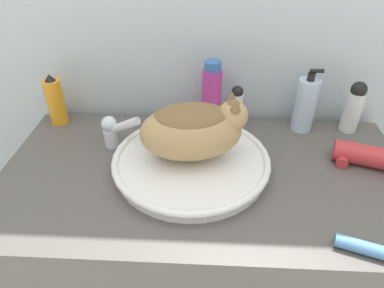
{
  "coord_description": "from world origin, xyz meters",
  "views": [
    {
      "loc": [
        -0.0,
        -0.43,
        1.47
      ],
      "look_at": [
        -0.04,
        0.3,
        0.95
      ],
      "focal_mm": 32.0,
      "sensor_mm": 36.0,
      "label": 1
    }
  ],
  "objects_px": {
    "shampoo_bottle_tall": "(213,96)",
    "spray_bottle_trigger": "(56,101)",
    "cream_tube": "(376,251)",
    "hair_dryer": "(367,156)",
    "cat": "(195,128)",
    "faucet": "(114,130)",
    "soap_pump_bottle": "(306,105)",
    "lotion_bottle_white": "(355,107)",
    "deodorant_stick": "(237,107)"
  },
  "relations": [
    {
      "from": "shampoo_bottle_tall",
      "to": "deodorant_stick",
      "type": "distance_m",
      "value": 0.09
    },
    {
      "from": "lotion_bottle_white",
      "to": "soap_pump_bottle",
      "type": "distance_m",
      "value": 0.15
    },
    {
      "from": "cream_tube",
      "to": "hair_dryer",
      "type": "bearing_deg",
      "value": 73.88
    },
    {
      "from": "soap_pump_bottle",
      "to": "cream_tube",
      "type": "xyz_separation_m",
      "value": [
        0.05,
        -0.5,
        -0.07
      ]
    },
    {
      "from": "spray_bottle_trigger",
      "to": "deodorant_stick",
      "type": "bearing_deg",
      "value": -0.0
    },
    {
      "from": "spray_bottle_trigger",
      "to": "cream_tube",
      "type": "relative_size",
      "value": 1.12
    },
    {
      "from": "faucet",
      "to": "hair_dryer",
      "type": "height_order",
      "value": "faucet"
    },
    {
      "from": "soap_pump_bottle",
      "to": "faucet",
      "type": "bearing_deg",
      "value": -167.29
    },
    {
      "from": "hair_dryer",
      "to": "cream_tube",
      "type": "bearing_deg",
      "value": -88.1
    },
    {
      "from": "shampoo_bottle_tall",
      "to": "hair_dryer",
      "type": "xyz_separation_m",
      "value": [
        0.43,
        -0.18,
        -0.08
      ]
    },
    {
      "from": "shampoo_bottle_tall",
      "to": "cream_tube",
      "type": "bearing_deg",
      "value": -55.32
    },
    {
      "from": "cat",
      "to": "hair_dryer",
      "type": "height_order",
      "value": "cat"
    },
    {
      "from": "faucet",
      "to": "soap_pump_bottle",
      "type": "distance_m",
      "value": 0.6
    },
    {
      "from": "hair_dryer",
      "to": "soap_pump_bottle",
      "type": "bearing_deg",
      "value": 145.09
    },
    {
      "from": "faucet",
      "to": "hair_dryer",
      "type": "relative_size",
      "value": 0.63
    },
    {
      "from": "deodorant_stick",
      "to": "soap_pump_bottle",
      "type": "relative_size",
      "value": 0.71
    },
    {
      "from": "lotion_bottle_white",
      "to": "cat",
      "type": "bearing_deg",
      "value": -155.68
    },
    {
      "from": "cat",
      "to": "spray_bottle_trigger",
      "type": "xyz_separation_m",
      "value": [
        -0.46,
        0.22,
        -0.05
      ]
    },
    {
      "from": "spray_bottle_trigger",
      "to": "soap_pump_bottle",
      "type": "bearing_deg",
      "value": -0.0
    },
    {
      "from": "lotion_bottle_white",
      "to": "soap_pump_bottle",
      "type": "relative_size",
      "value": 0.81
    },
    {
      "from": "cat",
      "to": "hair_dryer",
      "type": "distance_m",
      "value": 0.49
    },
    {
      "from": "faucet",
      "to": "lotion_bottle_white",
      "type": "height_order",
      "value": "lotion_bottle_white"
    },
    {
      "from": "shampoo_bottle_tall",
      "to": "spray_bottle_trigger",
      "type": "bearing_deg",
      "value": 180.0
    },
    {
      "from": "faucet",
      "to": "lotion_bottle_white",
      "type": "relative_size",
      "value": 0.76
    },
    {
      "from": "cream_tube",
      "to": "hair_dryer",
      "type": "distance_m",
      "value": 0.33
    },
    {
      "from": "deodorant_stick",
      "to": "cream_tube",
      "type": "height_order",
      "value": "deodorant_stick"
    },
    {
      "from": "lotion_bottle_white",
      "to": "hair_dryer",
      "type": "bearing_deg",
      "value": -93.78
    },
    {
      "from": "cat",
      "to": "cream_tube",
      "type": "height_order",
      "value": "cat"
    },
    {
      "from": "deodorant_stick",
      "to": "cream_tube",
      "type": "bearing_deg",
      "value": -62.0
    },
    {
      "from": "soap_pump_bottle",
      "to": "spray_bottle_trigger",
      "type": "bearing_deg",
      "value": 180.0
    },
    {
      "from": "deodorant_stick",
      "to": "shampoo_bottle_tall",
      "type": "bearing_deg",
      "value": 180.0
    },
    {
      "from": "cat",
      "to": "lotion_bottle_white",
      "type": "distance_m",
      "value": 0.54
    },
    {
      "from": "shampoo_bottle_tall",
      "to": "spray_bottle_trigger",
      "type": "relative_size",
      "value": 1.31
    },
    {
      "from": "deodorant_stick",
      "to": "soap_pump_bottle",
      "type": "height_order",
      "value": "soap_pump_bottle"
    },
    {
      "from": "shampoo_bottle_tall",
      "to": "spray_bottle_trigger",
      "type": "height_order",
      "value": "shampoo_bottle_tall"
    },
    {
      "from": "cat",
      "to": "faucet",
      "type": "relative_size",
      "value": 2.31
    },
    {
      "from": "lotion_bottle_white",
      "to": "cream_tube",
      "type": "relative_size",
      "value": 1.1
    },
    {
      "from": "faucet",
      "to": "soap_pump_bottle",
      "type": "bearing_deg",
      "value": 34.26
    },
    {
      "from": "spray_bottle_trigger",
      "to": "cream_tube",
      "type": "xyz_separation_m",
      "value": [
        0.85,
        -0.5,
        -0.07
      ]
    },
    {
      "from": "cat",
      "to": "deodorant_stick",
      "type": "bearing_deg",
      "value": 51.16
    },
    {
      "from": "deodorant_stick",
      "to": "spray_bottle_trigger",
      "type": "height_order",
      "value": "spray_bottle_trigger"
    },
    {
      "from": "faucet",
      "to": "cream_tube",
      "type": "xyz_separation_m",
      "value": [
        0.63,
        -0.37,
        -0.04
      ]
    },
    {
      "from": "cat",
      "to": "spray_bottle_trigger",
      "type": "relative_size",
      "value": 1.71
    },
    {
      "from": "deodorant_stick",
      "to": "faucet",
      "type": "bearing_deg",
      "value": -160.3
    },
    {
      "from": "cat",
      "to": "faucet",
      "type": "distance_m",
      "value": 0.27
    },
    {
      "from": "cream_tube",
      "to": "faucet",
      "type": "bearing_deg",
      "value": 149.99
    },
    {
      "from": "spray_bottle_trigger",
      "to": "hair_dryer",
      "type": "bearing_deg",
      "value": -11.0
    },
    {
      "from": "lotion_bottle_white",
      "to": "soap_pump_bottle",
      "type": "bearing_deg",
      "value": -180.0
    },
    {
      "from": "deodorant_stick",
      "to": "cream_tube",
      "type": "relative_size",
      "value": 0.95
    },
    {
      "from": "lotion_bottle_white",
      "to": "spray_bottle_trigger",
      "type": "bearing_deg",
      "value": 180.0
    }
  ]
}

